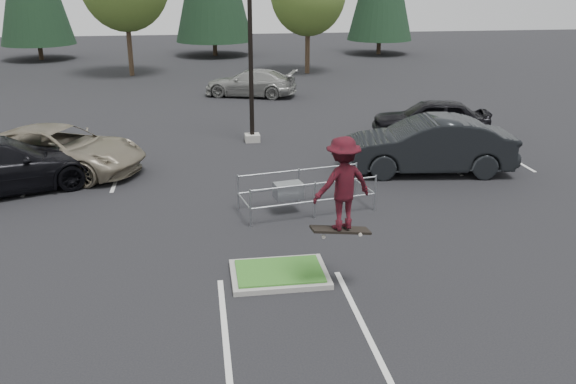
{
  "coord_description": "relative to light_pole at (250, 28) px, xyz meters",
  "views": [
    {
      "loc": [
        -1.64,
        -12.35,
        6.52
      ],
      "look_at": [
        0.42,
        1.5,
        1.5
      ],
      "focal_mm": 38.0,
      "sensor_mm": 36.0,
      "label": 1
    }
  ],
  "objects": [
    {
      "name": "car_r_black",
      "position": [
        7.5,
        -0.5,
        -3.73
      ],
      "size": [
        5.16,
        3.0,
        1.65
      ],
      "primitive_type": "imported",
      "rotation": [
        0.0,
        0.0,
        4.48
      ],
      "color": "black",
      "rests_on": "ground"
    },
    {
      "name": "skateboarder",
      "position": [
        0.7,
        -12.83,
        -2.1
      ],
      "size": [
        1.42,
        1.05,
        2.14
      ],
      "rotation": [
        0.0,
        0.0,
        3.42
      ],
      "color": "black",
      "rests_on": "ground"
    },
    {
      "name": "grass_median",
      "position": [
        -0.5,
        -12.0,
        -4.48
      ],
      "size": [
        2.2,
        1.6,
        0.16
      ],
      "color": "gray",
      "rests_on": "ground"
    },
    {
      "name": "cart_corral",
      "position": [
        0.42,
        -8.08,
        -3.88
      ],
      "size": [
        3.99,
        2.04,
        1.08
      ],
      "rotation": [
        0.0,
        0.0,
        0.19
      ],
      "color": "#979A9F",
      "rests_on": "ground"
    },
    {
      "name": "car_r_charc",
      "position": [
        5.61,
        -5.0,
        -3.6
      ],
      "size": [
        6.02,
        2.71,
        1.92
      ],
      "primitive_type": "imported",
      "rotation": [
        0.0,
        0.0,
        4.59
      ],
      "color": "black",
      "rests_on": "ground"
    },
    {
      "name": "ground",
      "position": [
        -0.5,
        -12.0,
        -4.56
      ],
      "size": [
        120.0,
        120.0,
        0.0
      ],
      "primitive_type": "plane",
      "color": "black",
      "rests_on": "ground"
    },
    {
      "name": "light_pole",
      "position": [
        0.0,
        0.0,
        0.0
      ],
      "size": [
        0.7,
        0.6,
        10.12
      ],
      "color": "gray",
      "rests_on": "ground"
    },
    {
      "name": "stall_lines",
      "position": [
        -1.85,
        -5.98,
        -4.56
      ],
      "size": [
        22.62,
        17.6,
        0.01
      ],
      "color": "silver",
      "rests_on": "ground"
    },
    {
      "name": "car_far_silver",
      "position": [
        0.92,
        9.86,
        -3.81
      ],
      "size": [
        5.55,
        3.74,
        1.49
      ],
      "primitive_type": "imported",
      "rotation": [
        0.0,
        0.0,
        4.36
      ],
      "color": "#979893",
      "rests_on": "ground"
    },
    {
      "name": "car_l_tan",
      "position": [
        -7.0,
        -3.15,
        -3.74
      ],
      "size": [
        6.46,
        4.8,
        1.63
      ],
      "primitive_type": "imported",
      "rotation": [
        0.0,
        0.0,
        1.17
      ],
      "color": "gray",
      "rests_on": "ground"
    }
  ]
}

